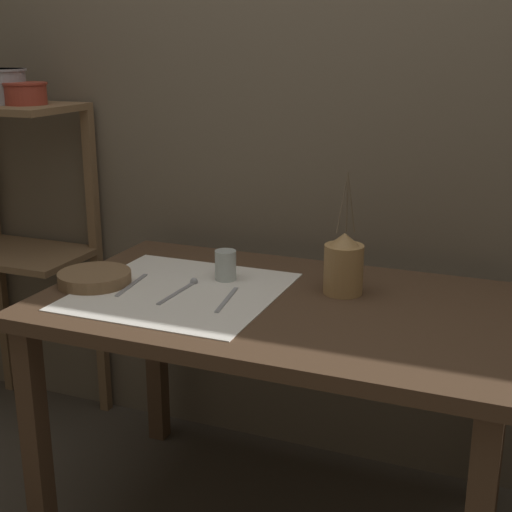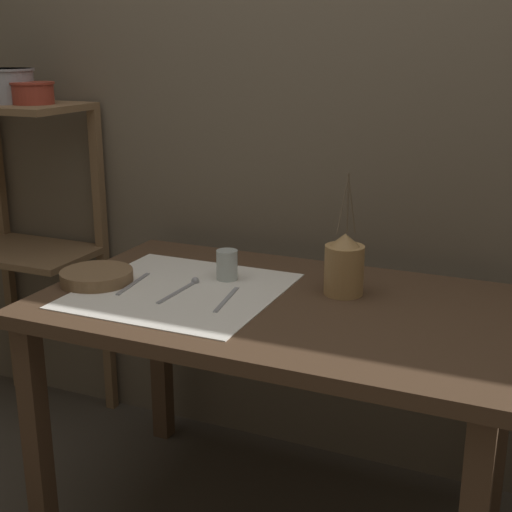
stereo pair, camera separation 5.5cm
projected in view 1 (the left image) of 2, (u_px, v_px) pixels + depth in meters
The scene contains 11 objects.
stone_wall_back at pixel (333, 120), 2.31m from camera, with size 7.00×0.06×2.40m.
wooden_table at pixel (277, 331), 2.01m from camera, with size 1.32×0.80×0.75m.
wooden_shelf_unit at pixel (21, 205), 2.66m from camera, with size 0.52×0.35×1.23m.
linen_cloth at pixel (180, 291), 2.05m from camera, with size 0.56×0.56×0.00m.
pitcher_with_flowers at pixel (344, 265), 2.02m from camera, with size 0.11×0.11×0.35m.
wooden_bowl at pixel (95, 278), 2.11m from camera, with size 0.21×0.21×0.04m.
glass_tumbler_near at pixel (226, 265), 2.13m from camera, with size 0.06×0.06×0.09m.
fork_inner at pixel (132, 285), 2.09m from camera, with size 0.03×0.20×0.00m.
spoon_inner at pixel (187, 286), 2.08m from camera, with size 0.03×0.21×0.02m.
knife_center at pixel (227, 300), 1.97m from camera, with size 0.04×0.20×0.00m.
metal_pot_small at pixel (25, 92), 2.47m from camera, with size 0.15×0.15×0.08m.
Camera 1 is at (0.64, -1.75, 1.44)m, focal length 50.00 mm.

